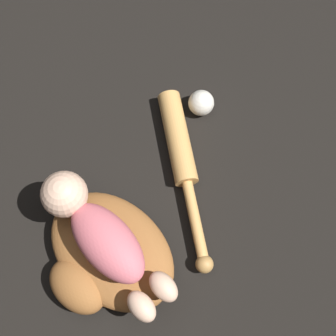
{
  "coord_description": "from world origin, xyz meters",
  "views": [
    {
      "loc": [
        -0.26,
        0.13,
        1.18
      ],
      "look_at": [
        -0.02,
        -0.21,
        0.07
      ],
      "focal_mm": 50.0,
      "sensor_mm": 36.0,
      "label": 1
    }
  ],
  "objects_px": {
    "baby_figure": "(98,231)",
    "baseball_glove": "(106,256)",
    "baseball_bat": "(181,157)",
    "baseball": "(201,103)"
  },
  "relations": [
    {
      "from": "baseball_bat",
      "to": "baseball",
      "type": "xyz_separation_m",
      "value": [
        0.05,
        -0.16,
        0.0
      ]
    },
    {
      "from": "baby_figure",
      "to": "baseball",
      "type": "relative_size",
      "value": 5.67
    },
    {
      "from": "baseball_bat",
      "to": "baby_figure",
      "type": "bearing_deg",
      "value": 84.22
    },
    {
      "from": "baseball_glove",
      "to": "baby_figure",
      "type": "bearing_deg",
      "value": -41.1
    },
    {
      "from": "baby_figure",
      "to": "baseball_bat",
      "type": "height_order",
      "value": "baby_figure"
    },
    {
      "from": "baby_figure",
      "to": "baseball_bat",
      "type": "distance_m",
      "value": 0.31
    },
    {
      "from": "baseball_glove",
      "to": "baby_figure",
      "type": "xyz_separation_m",
      "value": [
        0.03,
        -0.03,
        0.09
      ]
    },
    {
      "from": "baby_figure",
      "to": "baseball_glove",
      "type": "bearing_deg",
      "value": 138.9
    },
    {
      "from": "baseball_glove",
      "to": "baseball",
      "type": "bearing_deg",
      "value": -84.5
    },
    {
      "from": "baseball_glove",
      "to": "baby_figure",
      "type": "relative_size",
      "value": 0.92
    }
  ]
}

